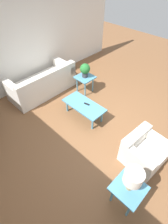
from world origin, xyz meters
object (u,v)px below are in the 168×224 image
object	(u,v)px
armchair	(143,151)
table_lamp	(133,178)
sofa	(43,84)
potted_plant	(85,70)
side_table_plant	(85,79)
coffee_table	(84,106)
side_table_lamp	(128,190)

from	to	relation	value
armchair	table_lamp	size ratio (longest dim) A/B	1.69
sofa	potted_plant	distance (m)	1.40
side_table_plant	table_lamp	bearing A→B (deg)	146.45
armchair	coffee_table	size ratio (longest dim) A/B	0.74
armchair	potted_plant	size ratio (longest dim) A/B	2.00
side_table_plant	coffee_table	bearing A→B (deg)	132.87
side_table_plant	potted_plant	distance (m)	0.33
potted_plant	side_table_lamp	bearing A→B (deg)	146.45
sofa	side_table_plant	size ratio (longest dim) A/B	3.82
coffee_table	side_table_plant	bearing A→B (deg)	-47.13
sofa	side_table_plant	bearing A→B (deg)	137.30
side_table_lamp	armchair	bearing A→B (deg)	-75.50
sofa	potted_plant	bearing A→B (deg)	137.30
side_table_plant	potted_plant	size ratio (longest dim) A/B	1.26
armchair	side_table_lamp	size ratio (longest dim) A/B	1.59
potted_plant	side_table_plant	bearing A→B (deg)	153.43
side_table_plant	armchair	bearing A→B (deg)	160.52
armchair	coffee_table	bearing A→B (deg)	91.58
armchair	side_table_lamp	xyz separation A→B (m)	(-0.26, 0.99, 0.17)
side_table_plant	side_table_lamp	bearing A→B (deg)	146.45
potted_plant	coffee_table	bearing A→B (deg)	132.87
sofa	coffee_table	world-z (taller)	sofa
armchair	side_table_lamp	bearing A→B (deg)	-161.39
side_table_lamp	coffee_table	bearing A→B (deg)	-26.91
side_table_lamp	table_lamp	xyz separation A→B (m)	(-0.00, 0.00, 0.45)
side_table_plant	side_table_lamp	world-z (taller)	same
sofa	coffee_table	size ratio (longest dim) A/B	1.78
armchair	coffee_table	xyz separation A→B (m)	(1.85, -0.08, 0.09)
armchair	potted_plant	world-z (taller)	potted_plant
armchair	side_table_plant	size ratio (longest dim) A/B	1.59
side_table_plant	potted_plant	bearing A→B (deg)	-26.57
sofa	coffee_table	bearing A→B (deg)	93.67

